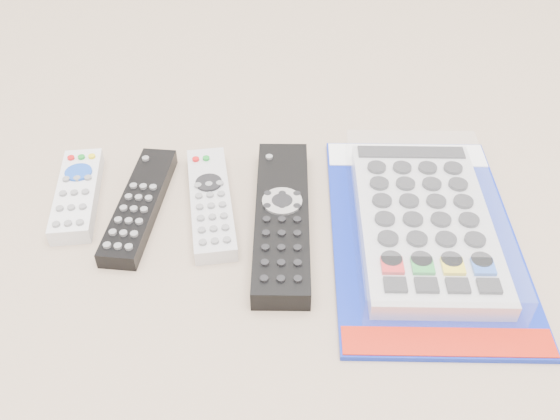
{
  "coord_description": "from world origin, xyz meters",
  "views": [
    {
      "loc": [
        0.03,
        -0.53,
        0.51
      ],
      "look_at": [
        0.05,
        0.02,
        0.01
      ],
      "focal_mm": 40.0,
      "sensor_mm": 36.0,
      "label": 1
    }
  ],
  "objects_px": {
    "remote_slim_black": "(140,205)",
    "jumbo_remote_packaged": "(425,220)",
    "remote_silver_dvd": "(211,202)",
    "remote_small_grey": "(77,194)",
    "remote_large_black": "(282,218)"
  },
  "relations": [
    {
      "from": "remote_slim_black",
      "to": "jumbo_remote_packaged",
      "type": "xyz_separation_m",
      "value": [
        0.34,
        -0.05,
        0.01
      ]
    },
    {
      "from": "remote_silver_dvd",
      "to": "remote_small_grey",
      "type": "bearing_deg",
      "value": 166.67
    },
    {
      "from": "jumbo_remote_packaged",
      "to": "remote_slim_black",
      "type": "bearing_deg",
      "value": 174.55
    },
    {
      "from": "remote_slim_black",
      "to": "jumbo_remote_packaged",
      "type": "distance_m",
      "value": 0.34
    },
    {
      "from": "remote_large_black",
      "to": "jumbo_remote_packaged",
      "type": "height_order",
      "value": "jumbo_remote_packaged"
    },
    {
      "from": "remote_small_grey",
      "to": "remote_silver_dvd",
      "type": "relative_size",
      "value": 0.82
    },
    {
      "from": "remote_small_grey",
      "to": "remote_silver_dvd",
      "type": "bearing_deg",
      "value": -11.26
    },
    {
      "from": "remote_large_black",
      "to": "jumbo_remote_packaged",
      "type": "relative_size",
      "value": 0.73
    },
    {
      "from": "remote_small_grey",
      "to": "remote_silver_dvd",
      "type": "xyz_separation_m",
      "value": [
        0.16,
        -0.02,
        -0.0
      ]
    },
    {
      "from": "remote_silver_dvd",
      "to": "jumbo_remote_packaged",
      "type": "bearing_deg",
      "value": -18.6
    },
    {
      "from": "remote_silver_dvd",
      "to": "remote_large_black",
      "type": "bearing_deg",
      "value": -29.0
    },
    {
      "from": "remote_small_grey",
      "to": "remote_slim_black",
      "type": "height_order",
      "value": "remote_small_grey"
    },
    {
      "from": "remote_silver_dvd",
      "to": "remote_slim_black",
      "type": "bearing_deg",
      "value": 175.31
    },
    {
      "from": "remote_slim_black",
      "to": "remote_large_black",
      "type": "bearing_deg",
      "value": -2.48
    },
    {
      "from": "remote_large_black",
      "to": "remote_slim_black",
      "type": "bearing_deg",
      "value": 172.06
    }
  ]
}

